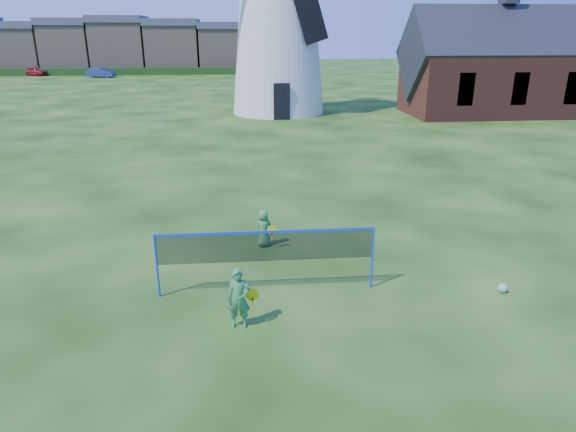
# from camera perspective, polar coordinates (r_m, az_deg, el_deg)

# --- Properties ---
(ground) EXTENTS (220.00, 220.00, 0.00)m
(ground) POSITION_cam_1_polar(r_m,az_deg,el_deg) (12.65, -0.70, -7.20)
(ground) COLOR black
(ground) RESTS_ON ground
(windmill) EXTENTS (16.54, 6.84, 21.47)m
(windmill) POSITION_cam_1_polar(r_m,az_deg,el_deg) (39.09, -1.17, 22.06)
(windmill) COLOR white
(windmill) RESTS_ON ground
(chapel) EXTENTS (13.70, 6.65, 11.59)m
(chapel) POSITION_cam_1_polar(r_m,az_deg,el_deg) (41.56, 22.75, 15.04)
(chapel) COLOR brown
(chapel) RESTS_ON ground
(badminton_net) EXTENTS (5.05, 0.05, 1.55)m
(badminton_net) POSITION_cam_1_polar(r_m,az_deg,el_deg) (11.62, -2.46, -3.56)
(badminton_net) COLOR blue
(badminton_net) RESTS_ON ground
(player_girl) EXTENTS (0.68, 0.38, 1.32)m
(player_girl) POSITION_cam_1_polar(r_m,az_deg,el_deg) (10.51, -5.56, -9.26)
(player_girl) COLOR #358446
(player_girl) RESTS_ON ground
(player_boy) EXTENTS (0.66, 0.48, 1.07)m
(player_boy) POSITION_cam_1_polar(r_m,az_deg,el_deg) (14.40, -2.74, -1.41)
(player_boy) COLOR #458F48
(player_boy) RESTS_ON ground
(play_ball) EXTENTS (0.22, 0.22, 0.22)m
(play_ball) POSITION_cam_1_polar(r_m,az_deg,el_deg) (13.05, 23.05, -7.49)
(play_ball) COLOR green
(play_ball) RESTS_ON ground
(terraced_houses) EXTENTS (53.25, 8.40, 8.12)m
(terraced_houses) POSITION_cam_1_polar(r_m,az_deg,el_deg) (86.85, -22.94, 17.26)
(terraced_houses) COLOR tan
(terraced_houses) RESTS_ON ground
(hedge) EXTENTS (62.00, 0.80, 1.00)m
(hedge) POSITION_cam_1_polar(r_m,az_deg,el_deg) (80.23, -21.26, 14.92)
(hedge) COLOR #193814
(hedge) RESTS_ON ground
(car_left) EXTENTS (3.96, 2.85, 1.25)m
(car_left) POSITION_cam_1_polar(r_m,az_deg,el_deg) (82.42, -26.62, 14.39)
(car_left) COLOR maroon
(car_left) RESTS_ON ground
(car_right) EXTENTS (3.98, 2.13, 1.25)m
(car_right) POSITION_cam_1_polar(r_m,az_deg,el_deg) (75.89, -20.32, 14.91)
(car_right) COLOR navy
(car_right) RESTS_ON ground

